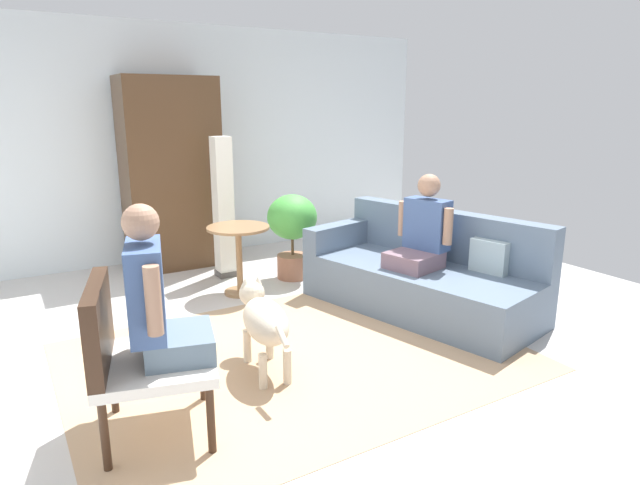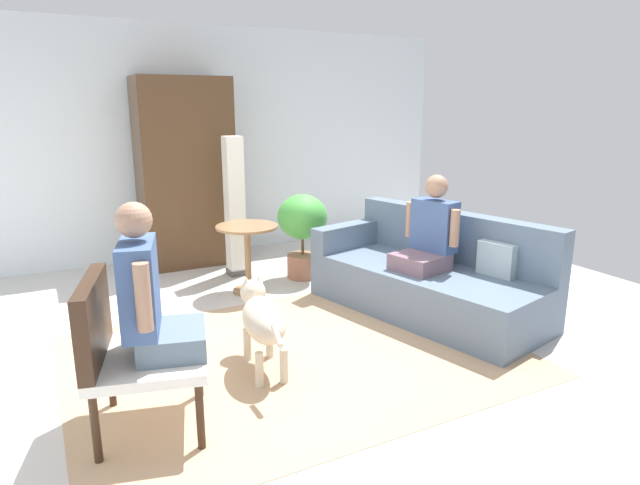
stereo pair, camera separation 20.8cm
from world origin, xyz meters
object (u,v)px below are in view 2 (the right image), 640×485
Objects in this scene: armchair at (124,343)px; round_end_table at (248,246)px; couch at (428,278)px; column_lamp at (235,208)px; person_on_armchair at (150,296)px; armoire_cabinet at (186,173)px; dog at (262,318)px; potted_plant at (302,226)px; person_on_couch at (430,233)px.

round_end_table is (1.42, 1.90, -0.06)m from armchair.
column_lamp reaches higher than couch.
armchair is at bearing 165.39° from person_on_armchair.
couch is at bearing -58.71° from armoire_cabinet.
armoire_cabinet reaches higher than round_end_table.
couch is 2.78m from armchair.
armoire_cabinet is at bearing 72.35° from person_on_armchair.
dog is (-1.73, -0.38, 0.08)m from couch.
column_lamp is (1.36, 2.55, -0.05)m from person_on_armchair.
armchair is 2.93m from column_lamp.
potted_plant is (1.95, 2.12, -0.22)m from person_on_armchair.
person_on_couch is 2.58m from person_on_armchair.
person_on_couch is at bearing 15.85° from person_on_armchair.
potted_plant is 0.75m from column_lamp.
armoire_cabinet is at bearing 100.67° from round_end_table.
person_on_couch is at bearing -58.68° from column_lamp.
armoire_cabinet reaches higher than dog.
person_on_couch is 0.90× the size of potted_plant.
couch is 2.48× the size of armchair.
column_lamp reaches higher than armchair.
person_on_armchair is 1.28× the size of round_end_table.
potted_plant is 1.52m from armoire_cabinet.
person_on_armchair is (-2.53, -0.75, 0.49)m from couch.
person_on_armchair reaches higher than armchair.
couch is 2.61× the size of person_on_armchair.
armchair is at bearing -126.74° from round_end_table.
person_on_couch is 0.94× the size of person_on_armchair.
potted_plant reaches higher than couch.
person_on_couch is at bearing -45.43° from round_end_table.
potted_plant is at bearing -36.20° from column_lamp.
round_end_table is (-1.26, 1.19, 0.18)m from couch.
person_on_armchair reaches higher than dog.
round_end_table reaches higher than dog.
round_end_table is at bearing 136.72° from couch.
couch is 3.33× the size of round_end_table.
person_on_couch is at bearing 11.15° from dog.
round_end_table is 0.75× the size of potted_plant.
armchair is 1.05× the size of person_on_armchair.
couch reaches higher than round_end_table.
person_on_armchair reaches higher than couch.
couch is 2.68m from person_on_armchair.
couch is at bearing -56.98° from column_lamp.
dog is 2.10m from potted_plant.
round_end_table is at bearing -98.52° from column_lamp.
column_lamp reaches higher than potted_plant.
dog is at bearing 25.07° from person_on_armchair.
person_on_couch is (2.63, 0.67, 0.19)m from armchair.
couch is 1.07× the size of armoire_cabinet.
couch is 2.79× the size of person_on_couch.
couch is at bearing 14.86° from armchair.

